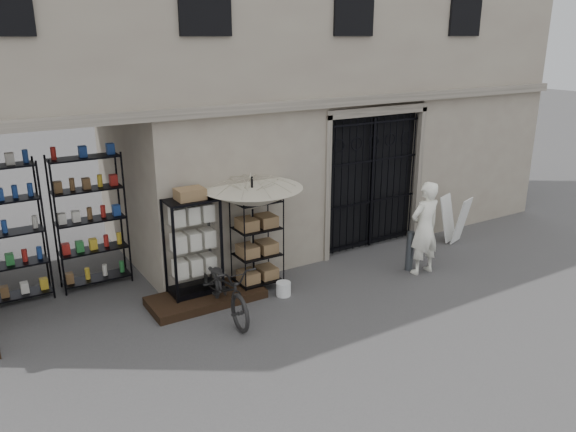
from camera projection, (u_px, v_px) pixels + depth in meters
ground at (369, 303)px, 9.83m from camera, size 80.00×80.00×0.00m
main_building at (255, 34)px, 11.68m from camera, size 14.00×4.00×9.00m
shop_recess at (56, 221)px, 9.38m from camera, size 3.00×1.70×3.00m
shop_shelving at (50, 228)px, 9.84m from camera, size 2.70×0.50×2.50m
iron_gate at (367, 180)px, 12.09m from camera, size 2.50×0.21×3.00m
step_platform at (206, 297)px, 9.86m from camera, size 2.00×0.90×0.15m
display_cabinet at (193, 251)px, 9.68m from camera, size 0.98×0.81×1.84m
wire_rack at (257, 244)px, 10.13m from camera, size 0.92×0.78×1.79m
market_umbrella at (252, 193)px, 9.85m from camera, size 1.57×1.61×2.55m
white_bucket at (283, 289)px, 10.07m from camera, size 0.35×0.35×0.25m
bicycle at (226, 315)px, 9.41m from camera, size 0.71×1.02×1.87m
steel_bollard at (410, 251)px, 11.09m from camera, size 0.16×0.16×0.80m
shopkeeper at (421, 272)px, 11.10m from camera, size 0.67×1.85×0.44m
easel_sign at (455, 219)px, 12.56m from camera, size 0.65×0.70×1.04m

